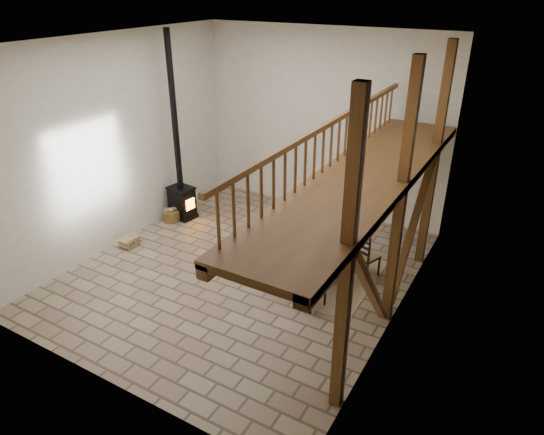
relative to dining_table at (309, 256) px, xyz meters
The scene contains 7 objects.
ground 1.54m from the dining_table, 150.72° to the right, with size 8.00×8.00×0.00m, color gray.
room_shell 2.72m from the dining_table, 98.61° to the right, with size 7.02×8.02×5.01m.
rug 0.39m from the dining_table, 110.03° to the right, with size 3.00×2.50×0.02m, color tan.
dining_table is the anchor object (origin of this frame).
wood_stove 4.42m from the dining_table, 169.82° to the left, with size 0.76×0.62×5.00m.
log_basket 4.44m from the dining_table, behind, with size 0.46×0.46×0.38m.
log_stack 4.57m from the dining_table, 165.01° to the right, with size 0.34×0.47×0.23m.
Camera 1 is at (5.30, -7.86, 6.04)m, focal length 32.00 mm.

